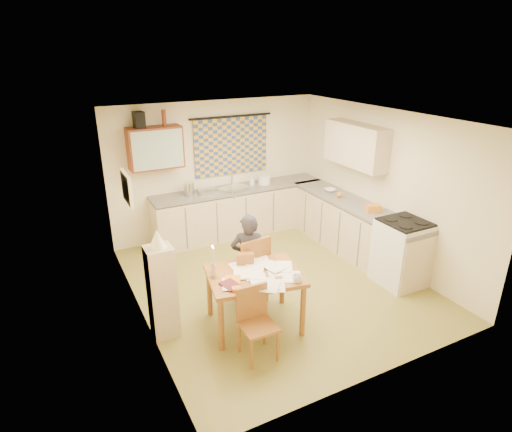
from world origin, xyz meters
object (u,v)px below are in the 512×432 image
counter_back (239,211)px  shelf_stand (162,292)px  person (249,260)px  stove (402,252)px  chair_far (249,280)px  dining_table (254,299)px  counter_right (353,229)px

counter_back → shelf_stand: (-2.16, -2.40, 0.15)m
person → shelf_stand: bearing=33.5°
stove → chair_far: (-2.27, 0.60, -0.19)m
dining_table → shelf_stand: 1.16m
counter_back → chair_far: 2.37m
counter_back → dining_table: 2.95m
counter_right → shelf_stand: shelf_stand is taller
shelf_stand → person: bearing=7.8°
stove → dining_table: stove is taller
counter_back → person: bearing=-112.0°
person → counter_back: bearing=-86.2°
dining_table → chair_far: chair_far is taller
dining_table → shelf_stand: shelf_stand is taller
counter_back → dining_table: counter_back is taller
shelf_stand → stove: bearing=-6.3°
dining_table → stove: bearing=9.7°
person → shelf_stand: person is taller
counter_right → stove: size_ratio=2.92×
shelf_stand → counter_right: bearing=11.7°
counter_right → shelf_stand: (-3.54, -0.74, 0.15)m
chair_far → person: person is taller
counter_back → chair_far: (-0.88, -2.19, -0.14)m
stove → dining_table: 2.46m
stove → shelf_stand: shelf_stand is taller
counter_right → person: 2.36m
shelf_stand → dining_table: bearing=-17.5°
counter_back → counter_right: bearing=-50.3°
stove → chair_far: size_ratio=1.00×
dining_table → chair_far: 0.59m
chair_far → shelf_stand: shelf_stand is taller
stove → counter_back: bearing=116.3°
stove → chair_far: bearing=165.2°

